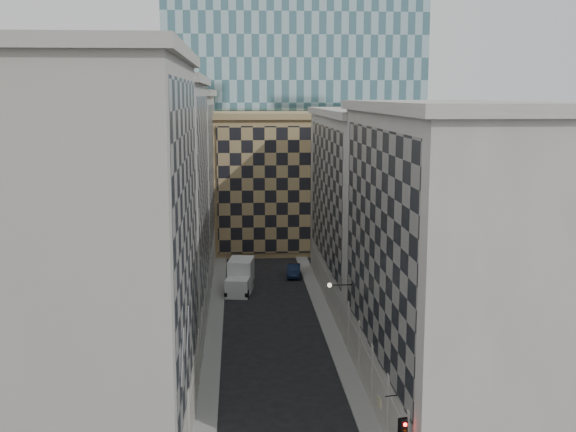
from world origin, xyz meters
name	(u,v)px	position (x,y,z in m)	size (l,w,h in m)	color
sidewalk_west	(214,337)	(-5.25, 30.00, 0.07)	(1.50, 100.00, 0.15)	gray
sidewalk_east	(332,334)	(5.25, 30.00, 0.07)	(1.50, 100.00, 0.15)	gray
bldg_left_a	(104,255)	(-10.88, 11.00, 11.82)	(10.80, 22.80, 23.70)	#A19D90
bldg_left_b	(149,206)	(-10.88, 33.00, 11.32)	(10.80, 22.80, 22.70)	gray
bldg_left_c	(171,182)	(-10.88, 55.00, 10.83)	(10.80, 22.80, 21.70)	#A19D90
bldg_right_a	(447,258)	(10.88, 15.00, 10.32)	(10.80, 26.80, 20.70)	#A9A49B
bldg_right_b	(372,205)	(10.89, 42.00, 9.85)	(10.80, 28.80, 19.70)	#A9A49B
tan_block	(274,181)	(2.00, 67.90, 9.44)	(16.80, 14.80, 18.80)	tan
church_tower	(255,56)	(0.00, 82.00, 26.95)	(7.20, 7.20, 51.50)	#2B2621
flagpoles_left	(185,343)	(-5.90, 6.00, 8.00)	(0.10, 6.33, 2.33)	gray
bracket_lamp	(332,285)	(4.38, 24.00, 6.20)	(1.98, 0.36, 0.36)	black
box_truck	(240,278)	(-2.82, 45.18, 1.48)	(3.35, 6.48, 3.40)	white
dark_car	(294,271)	(3.48, 51.20, 0.71)	(1.50, 4.30, 1.42)	#0D1932
shop_sign	(380,402)	(4.97, 7.18, 3.84)	(1.14, 0.64, 0.71)	black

